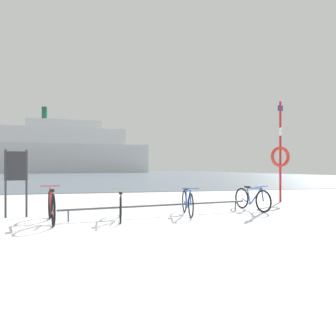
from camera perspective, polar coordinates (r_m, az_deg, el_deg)
The scene contains 9 objects.
ground at distance 59.28m, azimuth -12.04°, elevation -1.31°, with size 80.00×132.00×0.08m.
bike_rack at distance 7.82m, azimuth -1.31°, elevation -7.38°, with size 5.16×0.92×0.31m.
bicycle_0 at distance 7.37m, azimuth -21.87°, elevation -6.97°, with size 0.56×1.76×0.84m.
bicycle_1 at distance 7.36m, azimuth -9.24°, elevation -7.32°, with size 0.46×1.70×0.74m.
bicycle_2 at distance 7.97m, azimuth 3.82°, elevation -6.70°, with size 0.46×1.62×0.76m.
bicycle_3 at distance 9.15m, azimuth 16.14°, elevation -5.85°, with size 0.49×1.60×0.76m.
info_sign at distance 8.45m, azimuth -27.61°, elevation -0.70°, with size 0.55×0.05×1.75m.
rescue_post at distance 11.75m, azimuth 21.15°, elevation 2.49°, with size 0.79×0.12×3.78m.
ferry_ship at distance 91.10m, azimuth -18.96°, elevation 3.17°, with size 46.44×10.94×19.04m.
Camera 1 is at (-0.52, -5.37, 1.27)m, focal length 31.11 mm.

